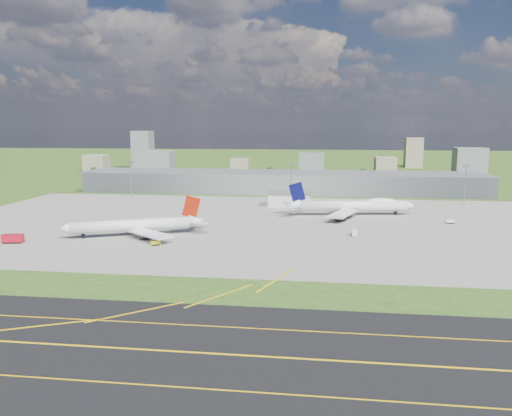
# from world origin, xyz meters

# --- Properties ---
(ground) EXTENTS (1400.00, 1400.00, 0.00)m
(ground) POSITION_xyz_m (0.00, 150.00, 0.00)
(ground) COLOR #2D4B17
(ground) RESTS_ON ground
(taxiway) EXTENTS (1400.00, 60.00, 0.06)m
(taxiway) POSITION_xyz_m (0.00, -110.00, 0.03)
(taxiway) COLOR black
(taxiway) RESTS_ON ground
(apron) EXTENTS (360.00, 190.00, 0.08)m
(apron) POSITION_xyz_m (10.00, 40.00, 0.04)
(apron) COLOR gray
(apron) RESTS_ON ground
(terminal) EXTENTS (300.00, 42.00, 15.00)m
(terminal) POSITION_xyz_m (0.00, 165.00, 7.50)
(terminal) COLOR slate
(terminal) RESTS_ON ground
(ops_building) EXTENTS (26.00, 16.00, 8.00)m
(ops_building) POSITION_xyz_m (10.00, 100.00, 4.00)
(ops_building) COLOR silver
(ops_building) RESTS_ON ground
(mast_west) EXTENTS (3.50, 2.00, 25.90)m
(mast_west) POSITION_xyz_m (-100.00, 115.00, 17.71)
(mast_west) COLOR gray
(mast_west) RESTS_ON ground
(mast_center) EXTENTS (3.50, 2.00, 25.90)m
(mast_center) POSITION_xyz_m (10.00, 115.00, 17.71)
(mast_center) COLOR gray
(mast_center) RESTS_ON ground
(mast_east) EXTENTS (3.50, 2.00, 25.90)m
(mast_east) POSITION_xyz_m (120.00, 115.00, 17.71)
(mast_east) COLOR gray
(mast_east) RESTS_ON ground
(airliner_red_twin) EXTENTS (62.11, 46.95, 17.86)m
(airliner_red_twin) POSITION_xyz_m (-54.58, 4.06, 4.76)
(airliner_red_twin) COLOR white
(airliner_red_twin) RESTS_ON ground
(airliner_blue_quad) EXTENTS (73.26, 56.93, 19.17)m
(airliner_blue_quad) POSITION_xyz_m (47.65, 70.56, 5.33)
(airliner_blue_quad) COLOR white
(airliner_blue_quad) RESTS_ON ground
(fire_truck) EXTENTS (9.18, 5.09, 3.82)m
(fire_truck) POSITION_xyz_m (-102.16, -17.24, 1.90)
(fire_truck) COLOR #AD0C1E
(fire_truck) RESTS_ON ground
(tug_yellow) EXTENTS (4.35, 3.83, 1.86)m
(tug_yellow) POSITION_xyz_m (-39.73, -13.66, 0.97)
(tug_yellow) COLOR yellow
(tug_yellow) RESTS_ON ground
(van_white_near) EXTENTS (2.83, 5.66, 2.78)m
(van_white_near) POSITION_xyz_m (44.85, 15.84, 1.40)
(van_white_near) COLOR white
(van_white_near) RESTS_ON ground
(van_white_far) EXTENTS (4.70, 2.79, 2.31)m
(van_white_far) POSITION_xyz_m (95.89, 51.56, 1.17)
(van_white_far) COLOR silver
(van_white_far) RESTS_ON ground
(bldg_far_w) EXTENTS (24.00, 20.00, 18.00)m
(bldg_far_w) POSITION_xyz_m (-220.00, 320.00, 9.00)
(bldg_far_w) COLOR gray
(bldg_far_w) RESTS_ON ground
(bldg_w) EXTENTS (28.00, 22.00, 24.00)m
(bldg_w) POSITION_xyz_m (-140.00, 300.00, 12.00)
(bldg_w) COLOR slate
(bldg_w) RESTS_ON ground
(bldg_cw) EXTENTS (20.00, 18.00, 14.00)m
(bldg_cw) POSITION_xyz_m (-60.00, 340.00, 7.00)
(bldg_cw) COLOR gray
(bldg_cw) RESTS_ON ground
(bldg_c) EXTENTS (26.00, 20.00, 22.00)m
(bldg_c) POSITION_xyz_m (20.00, 310.00, 11.00)
(bldg_c) COLOR slate
(bldg_c) RESTS_ON ground
(bldg_ce) EXTENTS (22.00, 24.00, 16.00)m
(bldg_ce) POSITION_xyz_m (100.00, 350.00, 8.00)
(bldg_ce) COLOR gray
(bldg_ce) RESTS_ON ground
(bldg_e) EXTENTS (30.00, 22.00, 28.00)m
(bldg_e) POSITION_xyz_m (180.00, 320.00, 14.00)
(bldg_e) COLOR slate
(bldg_e) RESTS_ON ground
(bldg_tall_w) EXTENTS (22.00, 20.00, 44.00)m
(bldg_tall_w) POSITION_xyz_m (-180.00, 360.00, 22.00)
(bldg_tall_w) COLOR slate
(bldg_tall_w) RESTS_ON ground
(bldg_tall_e) EXTENTS (20.00, 18.00, 36.00)m
(bldg_tall_e) POSITION_xyz_m (140.00, 410.00, 18.00)
(bldg_tall_e) COLOR gray
(bldg_tall_e) RESTS_ON ground
(tree_far_w) EXTENTS (7.20, 7.20, 8.80)m
(tree_far_w) POSITION_xyz_m (-200.00, 270.00, 5.18)
(tree_far_w) COLOR #382314
(tree_far_w) RESTS_ON ground
(tree_w) EXTENTS (6.75, 6.75, 8.25)m
(tree_w) POSITION_xyz_m (-110.00, 265.00, 4.86)
(tree_w) COLOR #382314
(tree_w) RESTS_ON ground
(tree_c) EXTENTS (8.10, 8.10, 9.90)m
(tree_c) POSITION_xyz_m (-20.00, 280.00, 5.84)
(tree_c) COLOR #382314
(tree_c) RESTS_ON ground
(tree_e) EXTENTS (7.65, 7.65, 9.35)m
(tree_e) POSITION_xyz_m (70.00, 275.00, 5.51)
(tree_e) COLOR #382314
(tree_e) RESTS_ON ground
(tree_far_e) EXTENTS (6.30, 6.30, 7.70)m
(tree_far_e) POSITION_xyz_m (160.00, 285.00, 4.53)
(tree_far_e) COLOR #382314
(tree_far_e) RESTS_ON ground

